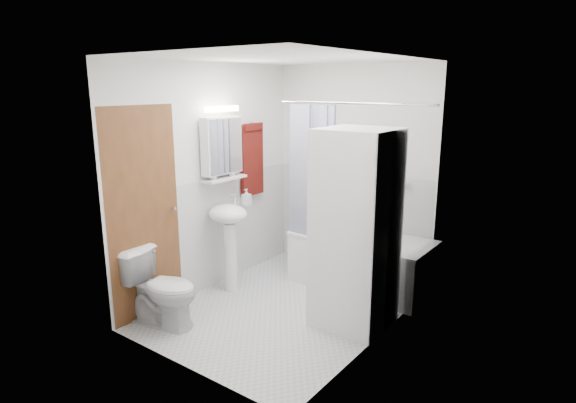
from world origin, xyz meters
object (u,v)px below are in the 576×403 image
Objects in this scene: bathtub at (361,259)px; toilet at (162,289)px; washer_dryer at (355,229)px; sink at (229,227)px.

toilet is (-1.07, -1.86, 0.03)m from bathtub.
washer_dryer is at bearing -66.88° from bathtub.
sink reaches higher than toilet.
sink is at bearing -176.30° from washer_dryer.
washer_dryer is (0.33, -0.77, 0.59)m from bathtub.
sink is 1.46× the size of toilet.
sink is (-1.10, -0.91, 0.39)m from bathtub.
bathtub is at bearing 111.27° from washer_dryer.
washer_dryer reaches higher than sink.
bathtub is 1.48m from sink.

